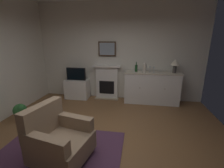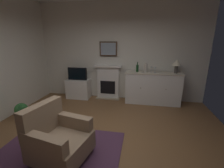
% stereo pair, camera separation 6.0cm
% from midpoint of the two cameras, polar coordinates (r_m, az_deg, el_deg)
% --- Properties ---
extents(ground_plane, '(5.21, 5.18, 0.10)m').
position_cam_midpoint_polar(ground_plane, '(3.08, -4.81, -22.50)').
color(ground_plane, brown).
rests_on(ground_plane, ground).
extents(wall_rear, '(5.21, 0.06, 2.99)m').
position_cam_midpoint_polar(wall_rear, '(4.95, 2.09, 11.62)').
color(wall_rear, silver).
rests_on(wall_rear, ground_plane).
extents(area_rug, '(2.11, 1.69, 0.02)m').
position_cam_midpoint_polar(area_rug, '(2.98, -20.27, -23.77)').
color(area_rug, '#4C2D47').
rests_on(area_rug, ground_plane).
extents(fireplace_unit, '(0.87, 0.30, 1.10)m').
position_cam_midpoint_polar(fireplace_unit, '(5.04, -2.16, 0.75)').
color(fireplace_unit, white).
rests_on(fireplace_unit, ground_plane).
extents(framed_picture, '(0.55, 0.04, 0.45)m').
position_cam_midpoint_polar(framed_picture, '(4.92, -2.18, 12.82)').
color(framed_picture, '#473323').
extents(sideboard_cabinet, '(1.63, 0.49, 0.95)m').
position_cam_midpoint_polar(sideboard_cabinet, '(4.81, 13.98, -1.32)').
color(sideboard_cabinet, white).
rests_on(sideboard_cabinet, ground_plane).
extents(table_lamp, '(0.26, 0.26, 0.40)m').
position_cam_midpoint_polar(table_lamp, '(4.75, 21.97, 7.12)').
color(table_lamp, '#4C4742').
rests_on(table_lamp, sideboard_cabinet).
extents(wine_bottle, '(0.08, 0.08, 0.29)m').
position_cam_midpoint_polar(wine_bottle, '(4.68, 8.55, 5.83)').
color(wine_bottle, '#193F1E').
rests_on(wine_bottle, sideboard_cabinet).
extents(wine_glass_left, '(0.07, 0.07, 0.16)m').
position_cam_midpoint_polar(wine_glass_left, '(4.69, 13.48, 5.77)').
color(wine_glass_left, silver).
rests_on(wine_glass_left, sideboard_cabinet).
extents(wine_glass_center, '(0.07, 0.07, 0.16)m').
position_cam_midpoint_polar(wine_glass_center, '(4.65, 14.86, 5.61)').
color(wine_glass_center, silver).
rests_on(wine_glass_center, sideboard_cabinet).
extents(vase_decorative, '(0.11, 0.11, 0.28)m').
position_cam_midpoint_polar(vase_decorative, '(4.61, 11.55, 5.95)').
color(vase_decorative, beige).
rests_on(vase_decorative, sideboard_cabinet).
extents(tv_cabinet, '(0.75, 0.42, 0.62)m').
position_cam_midpoint_polar(tv_cabinet, '(5.24, -13.01, -1.79)').
color(tv_cabinet, white).
rests_on(tv_cabinet, ground_plane).
extents(tv_set, '(0.62, 0.07, 0.40)m').
position_cam_midpoint_polar(tv_set, '(5.09, -13.46, 3.62)').
color(tv_set, black).
rests_on(tv_set, tv_cabinet).
extents(potted_plant_fern, '(0.30, 0.30, 0.43)m').
position_cam_midpoint_polar(potted_plant_fern, '(4.30, -31.11, -8.46)').
color(potted_plant_fern, '#936B4C').
rests_on(potted_plant_fern, ground_plane).
extents(armchair, '(0.95, 0.91, 0.92)m').
position_cam_midpoint_polar(armchair, '(2.69, -19.85, -18.49)').
color(armchair, '#8C7259').
rests_on(armchair, ground_plane).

